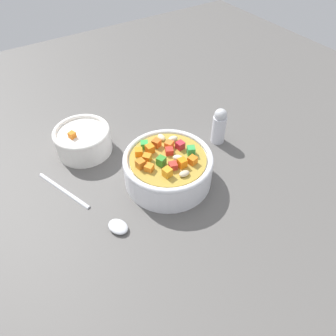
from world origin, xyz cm
name	(u,v)px	position (x,y,z in cm)	size (l,w,h in cm)	color
ground_plane	(168,183)	(0.00, 0.00, -1.00)	(140.00, 140.00, 2.00)	#565451
soup_bowl_main	(168,167)	(-0.01, -0.01, 3.09)	(15.40, 15.40, 6.81)	white
spoon	(93,210)	(-0.66, -14.16, 0.46)	(20.33, 8.81, 1.05)	silver
side_bowl_small	(83,140)	(-15.57, -9.39, 2.61)	(10.73, 10.73, 5.52)	white
pepper_shaker	(219,126)	(-3.66, 14.31, 3.78)	(2.73, 2.73, 7.62)	silver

